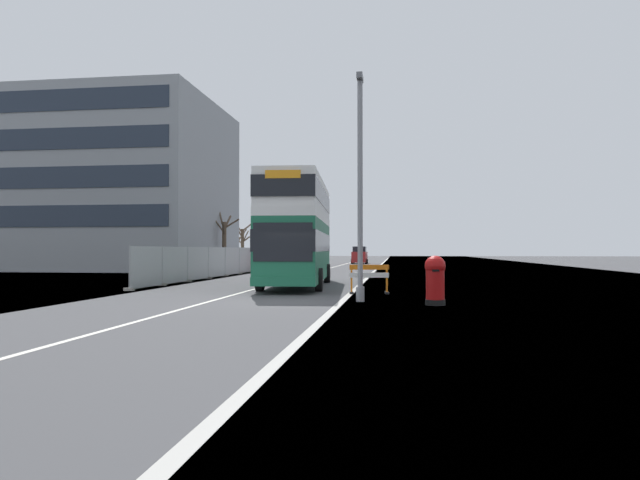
# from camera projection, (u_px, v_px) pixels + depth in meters

# --- Properties ---
(ground) EXTENTS (140.00, 280.00, 0.10)m
(ground) POSITION_uv_depth(u_px,v_px,m) (293.00, 303.00, 19.16)
(ground) COLOR #424244
(double_decker_bus) EXTENTS (3.36, 11.42, 5.07)m
(double_decker_bus) POSITION_uv_depth(u_px,v_px,m) (298.00, 231.00, 27.40)
(double_decker_bus) COLOR #196042
(double_decker_bus) RESTS_ON ground
(lamppost_foreground) EXTENTS (0.29, 0.70, 7.82)m
(lamppost_foreground) POSITION_uv_depth(u_px,v_px,m) (360.00, 194.00, 19.32)
(lamppost_foreground) COLOR gray
(lamppost_foreground) RESTS_ON ground
(red_pillar_postbox) EXTENTS (0.66, 0.66, 1.59)m
(red_pillar_postbox) POSITION_uv_depth(u_px,v_px,m) (435.00, 278.00, 18.05)
(red_pillar_postbox) COLOR black
(red_pillar_postbox) RESTS_ON ground
(roadworks_barrier) EXTENTS (1.61, 0.66, 1.17)m
(roadworks_barrier) POSITION_uv_depth(u_px,v_px,m) (369.00, 276.00, 22.60)
(roadworks_barrier) COLOR orange
(roadworks_barrier) RESTS_ON ground
(construction_site_fence) EXTENTS (0.44, 24.00, 1.98)m
(construction_site_fence) POSITION_uv_depth(u_px,v_px,m) (217.00, 263.00, 36.09)
(construction_site_fence) COLOR #A8AAAD
(construction_site_fence) RESTS_ON ground
(car_oncoming_near) EXTENTS (1.98, 4.25, 2.15)m
(car_oncoming_near) POSITION_uv_depth(u_px,v_px,m) (283.00, 259.00, 46.85)
(car_oncoming_near) COLOR maroon
(car_oncoming_near) RESTS_ON ground
(car_receding_mid) EXTENTS (2.02, 3.96, 2.31)m
(car_receding_mid) POSITION_uv_depth(u_px,v_px,m) (302.00, 257.00, 55.21)
(car_receding_mid) COLOR navy
(car_receding_mid) RESTS_ON ground
(car_receding_far) EXTENTS (2.03, 4.29, 2.28)m
(car_receding_far) POSITION_uv_depth(u_px,v_px,m) (314.00, 256.00, 62.29)
(car_receding_far) COLOR gray
(car_receding_far) RESTS_ON ground
(car_far_side) EXTENTS (1.95, 4.57, 2.17)m
(car_far_side) POSITION_uv_depth(u_px,v_px,m) (360.00, 256.00, 71.43)
(car_far_side) COLOR maroon
(car_far_side) RESTS_ON ground
(bare_tree_far_verge_near) EXTENTS (2.53, 3.11, 5.35)m
(bare_tree_far_verge_near) POSITION_uv_depth(u_px,v_px,m) (224.00, 240.00, 51.63)
(bare_tree_far_verge_near) COLOR #4C3D2D
(bare_tree_far_verge_near) RESTS_ON ground
(bare_tree_far_verge_mid) EXTENTS (2.29, 2.47, 5.40)m
(bare_tree_far_verge_mid) POSITION_uv_depth(u_px,v_px,m) (243.00, 242.00, 70.05)
(bare_tree_far_verge_mid) COLOR #4C3D2D
(bare_tree_far_verge_mid) RESTS_ON ground
(bare_tree_far_verge_far) EXTENTS (2.74, 2.50, 4.53)m
(bare_tree_far_verge_far) POSITION_uv_depth(u_px,v_px,m) (237.00, 246.00, 73.83)
(bare_tree_far_verge_far) COLOR #4C3D2D
(bare_tree_far_verge_far) RESTS_ON ground
(backdrop_office_block) EXTENTS (24.57, 16.67, 15.18)m
(backdrop_office_block) POSITION_uv_depth(u_px,v_px,m) (87.00, 187.00, 52.47)
(backdrop_office_block) COLOR gray
(backdrop_office_block) RESTS_ON ground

